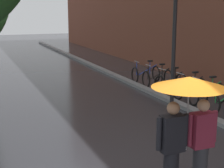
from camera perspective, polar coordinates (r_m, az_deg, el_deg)
kerb_strip at (r=16.37m, az=0.26°, el=1.52°), size 0.30×36.00×0.12m
parked_bicycle_1 at (r=11.87m, az=15.46°, el=-1.53°), size 1.13×0.78×0.96m
parked_bicycle_2 at (r=12.56m, az=12.80°, el=-0.64°), size 1.09×0.71×0.96m
parked_bicycle_3 at (r=13.36m, az=9.76°, el=0.25°), size 1.14×0.80×0.96m
parked_bicycle_4 at (r=14.16m, az=7.54°, el=1.01°), size 1.11×0.74×0.96m
parked_bicycle_5 at (r=15.02m, az=5.61°, el=1.71°), size 1.11×0.74×0.96m
couple_under_umbrella at (r=5.82m, az=12.52°, el=-4.91°), size 1.24×1.24×2.06m
street_lamp_post at (r=10.45m, az=10.28°, el=7.40°), size 0.24×0.24×3.83m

